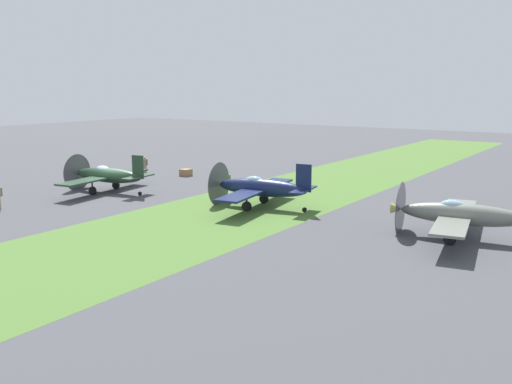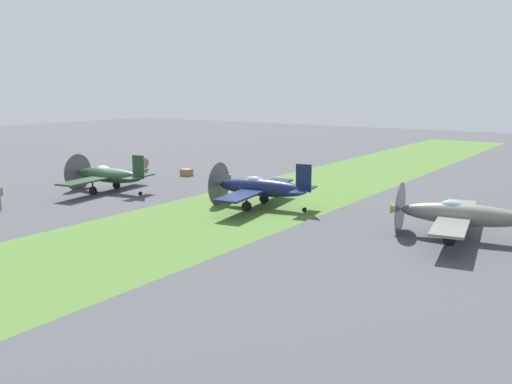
# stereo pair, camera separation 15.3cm
# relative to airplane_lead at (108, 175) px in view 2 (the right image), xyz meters

# --- Properties ---
(ground_plane) EXTENTS (160.00, 160.00, 0.00)m
(ground_plane) POSITION_rel_airplane_lead_xyz_m (-0.02, -0.58, -1.35)
(ground_plane) COLOR #424247
(grass_verge) EXTENTS (120.00, 11.00, 0.01)m
(grass_verge) POSITION_rel_airplane_lead_xyz_m (-0.02, -12.17, -1.35)
(grass_verge) COLOR #476B2D
(grass_verge) RESTS_ON ground
(airplane_lead) EXTENTS (9.12, 7.25, 3.23)m
(airplane_lead) POSITION_rel_airplane_lead_xyz_m (0.00, 0.00, 0.00)
(airplane_lead) COLOR #233D28
(airplane_lead) RESTS_ON ground
(airplane_wingman) EXTENTS (9.43, 7.51, 3.34)m
(airplane_wingman) POSITION_rel_airplane_lead_xyz_m (2.12, -13.07, 0.05)
(airplane_wingman) COLOR #141E47
(airplane_wingman) RESTS_ON ground
(airplane_trail) EXTENTS (9.36, 7.46, 3.31)m
(airplane_trail) POSITION_rel_airplane_lead_xyz_m (1.62, -26.46, 0.04)
(airplane_trail) COLOR slate
(airplane_trail) RESTS_ON ground
(ground_crew_chief) EXTENTS (0.38, 0.62, 1.73)m
(ground_crew_chief) POSITION_rel_airplane_lead_xyz_m (8.04, 4.12, -0.44)
(ground_crew_chief) COLOR #847A5B
(ground_crew_chief) RESTS_ON ground
(fuel_drum) EXTENTS (0.60, 0.60, 0.90)m
(fuel_drum) POSITION_rel_airplane_lead_xyz_m (7.83, -5.84, -0.90)
(fuel_drum) COLOR #476633
(fuel_drum) RESTS_ON ground
(supply_crate) EXTENTS (0.94, 0.94, 0.64)m
(supply_crate) POSITION_rel_airplane_lead_xyz_m (9.63, 0.41, -1.03)
(supply_crate) COLOR olive
(supply_crate) RESTS_ON ground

